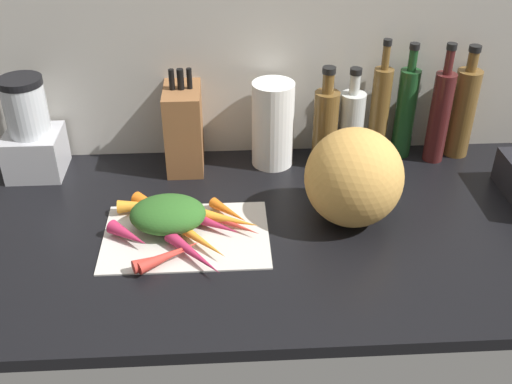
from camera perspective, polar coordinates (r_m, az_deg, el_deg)
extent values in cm
cube|color=black|center=(150.23, 4.00, -3.35)|extent=(170.00, 80.00, 3.00)
cube|color=#BCB7AD|center=(169.39, 2.86, 13.16)|extent=(170.00, 3.00, 60.00)
cube|color=beige|center=(145.26, -6.49, -4.02)|extent=(38.72, 26.16, 0.80)
cone|color=orange|center=(146.28, -2.74, -2.54)|extent=(16.26, 9.16, 3.21)
cone|color=#B2264C|center=(144.90, -3.67, -3.09)|extent=(11.84, 8.88, 2.72)
cone|color=orange|center=(153.15, -10.16, -1.26)|extent=(13.86, 3.44, 3.29)
cone|color=orange|center=(151.70, -9.18, -1.46)|extent=(13.25, 11.87, 3.54)
cone|color=#B2264C|center=(149.58, -6.08, -1.95)|extent=(16.81, 10.04, 2.67)
cone|color=#B2264C|center=(143.90, -11.73, -3.94)|extent=(10.86, 9.89, 3.38)
cone|color=orange|center=(149.35, -2.52, -1.83)|extent=(9.82, 10.33, 2.68)
cone|color=red|center=(145.47, -2.14, -3.02)|extent=(13.26, 10.10, 2.13)
cone|color=red|center=(137.00, -7.98, -5.78)|extent=(14.49, 11.09, 2.90)
cone|color=#B2264C|center=(136.48, -5.77, -5.75)|extent=(13.75, 15.76, 2.99)
cone|color=orange|center=(140.49, -5.26, -4.43)|extent=(13.77, 15.00, 2.94)
cone|color=red|center=(136.13, -8.80, -6.13)|extent=(12.70, 8.03, 3.00)
ellipsoid|color=#2D6023|center=(145.51, -8.18, -2.06)|extent=(17.87, 13.75, 7.56)
ellipsoid|color=gold|center=(145.50, 9.06, 1.33)|extent=(23.24, 22.75, 23.89)
cube|color=brown|center=(168.35, -6.69, 5.96)|extent=(9.72, 16.88, 22.94)
cylinder|color=black|center=(161.98, -7.84, 10.30)|extent=(1.50, 1.50, 5.50)
cylinder|color=black|center=(161.85, -7.02, 10.35)|extent=(1.80, 1.80, 5.50)
cylinder|color=black|center=(162.06, -6.20, 10.43)|extent=(1.41, 1.41, 5.50)
cube|color=#B2B2B7|center=(176.55, -19.77, 3.44)|extent=(14.60, 14.60, 11.87)
cylinder|color=silver|center=(171.03, -20.56, 7.17)|extent=(10.95, 10.95, 13.75)
cylinder|color=black|center=(168.07, -21.08, 9.55)|extent=(11.17, 11.17, 1.80)
cylinder|color=white|center=(167.87, 1.57, 6.30)|extent=(11.42, 11.42, 23.95)
cylinder|color=brown|center=(168.84, 6.43, 5.81)|extent=(6.79, 6.79, 21.60)
cylinder|color=brown|center=(163.18, 6.72, 10.02)|extent=(3.10, 3.10, 5.37)
cylinder|color=black|center=(161.87, 6.80, 11.16)|extent=(3.57, 3.57, 1.60)
cylinder|color=silver|center=(171.21, 8.78, 5.84)|extent=(6.84, 6.84, 20.60)
cylinder|color=silver|center=(165.75, 9.16, 9.86)|extent=(2.77, 2.77, 5.54)
cylinder|color=black|center=(164.41, 9.27, 11.00)|extent=(3.19, 3.19, 1.60)
cylinder|color=brown|center=(174.56, 11.35, 7.13)|extent=(5.27, 5.27, 26.11)
cylinder|color=brown|center=(168.28, 11.96, 12.13)|extent=(2.01, 2.01, 6.54)
cylinder|color=black|center=(166.92, 12.12, 13.43)|extent=(2.31, 2.31, 1.60)
cylinder|color=#19421E|center=(176.83, 13.66, 7.07)|extent=(5.61, 5.61, 25.51)
cylinder|color=#19421E|center=(170.82, 14.35, 11.79)|extent=(2.34, 2.34, 5.84)
cylinder|color=black|center=(169.58, 14.52, 12.96)|extent=(2.69, 2.69, 1.60)
cylinder|color=#471919|center=(176.59, 16.63, 6.59)|extent=(5.64, 5.64, 25.66)
cylinder|color=#471919|center=(170.41, 17.49, 11.45)|extent=(2.31, 2.31, 6.67)
cylinder|color=black|center=(169.04, 17.72, 12.75)|extent=(2.66, 2.66, 1.60)
cylinder|color=brown|center=(181.78, 18.59, 6.92)|extent=(6.88, 6.88, 25.18)
cylinder|color=brown|center=(176.06, 19.47, 11.37)|extent=(2.85, 2.85, 5.38)
cylinder|color=black|center=(174.91, 19.68, 12.43)|extent=(3.28, 3.28, 1.60)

